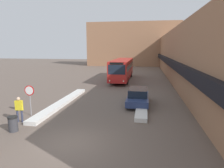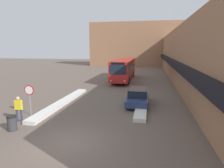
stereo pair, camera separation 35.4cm
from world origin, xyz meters
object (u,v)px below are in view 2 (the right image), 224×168
pedestrian (18,107)px  city_bus (124,69)px  stop_sign (29,94)px  trash_bin (12,123)px  parked_car_front (138,97)px

pedestrian → city_bus: bearing=68.6°
city_bus → stop_sign: (-4.76, -18.26, -0.10)m
city_bus → trash_bin: city_bus is taller
trash_bin → city_bus: bearing=78.7°
city_bus → pedestrian: size_ratio=6.84×
pedestrian → trash_bin: bearing=-77.7°
parked_car_front → pedestrian: bearing=-142.9°
parked_car_front → pedestrian: 9.82m
city_bus → pedestrian: city_bus is taller
city_bus → parked_car_front: city_bus is taller
pedestrian → parked_car_front: bearing=29.3°
parked_car_front → stop_sign: stop_sign is taller
stop_sign → trash_bin: size_ratio=2.45×
stop_sign → city_bus: bearing=75.4°
city_bus → trash_bin: 21.54m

